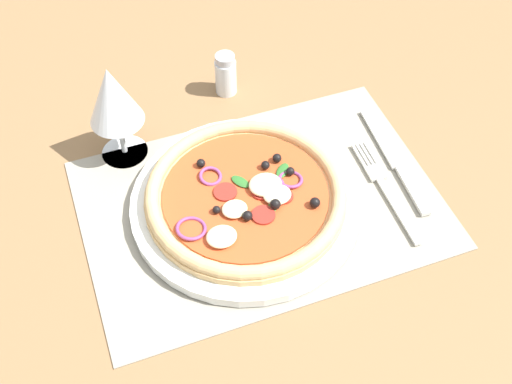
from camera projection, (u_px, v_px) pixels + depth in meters
The scene contains 8 objects.
ground_plane at pixel (260, 210), 85.24cm from camera, with size 190.00×140.00×2.40cm, color olive.
placemat at pixel (260, 203), 84.16cm from camera, with size 45.64×31.77×0.40cm, color gray.
plate at pixel (247, 205), 82.81cm from camera, with size 29.56×29.56×1.41cm, color silver.
pizza at pixel (247, 197), 81.40cm from camera, with size 25.72×25.72×2.65cm.
fork at pixel (383, 185), 85.58cm from camera, with size 2.35×18.04×0.44cm.
knife at pixel (394, 158), 88.66cm from camera, with size 3.04×20.07×0.62cm.
wine_glass at pixel (113, 98), 82.32cm from camera, with size 7.20×7.20×14.90cm.
pepper_shaker at pixel (226, 74), 95.74cm from camera, with size 3.20×3.20×6.70cm.
Camera 1 is at (-18.52, -48.78, 66.25)cm, focal length 45.35 mm.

